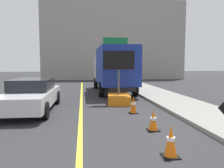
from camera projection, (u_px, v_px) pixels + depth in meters
lane_center_stripe at (80, 131)px, 6.74m from camera, size 0.14×36.00×0.01m
arrow_board_trailer at (119, 94)px, 11.46m from camera, size 1.60×1.91×2.70m
box_truck at (113, 68)px, 15.86m from camera, size 2.51×7.37×3.14m
pickup_car at (32, 95)px, 9.66m from camera, size 2.05×4.91×1.38m
highway_guide_sign at (121, 51)px, 23.49m from camera, size 2.79×0.20×5.00m
far_building_block at (112, 42)px, 32.15m from camera, size 18.79×7.72×10.34m
traffic_cone_near_sign at (171, 141)px, 4.84m from camera, size 0.36×0.36×0.72m
traffic_cone_mid_lane at (153, 120)px, 6.78m from camera, size 0.36×0.36×0.65m
traffic_cone_far_lane at (133, 105)px, 9.16m from camera, size 0.36×0.36×0.71m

